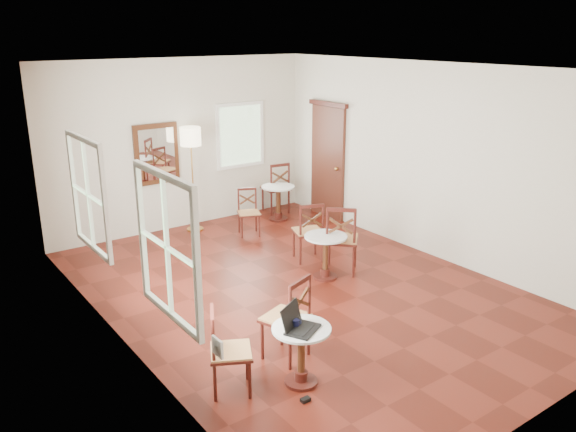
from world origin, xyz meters
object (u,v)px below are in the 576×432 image
Objects in this scene: chair_back_b at (249,212)px; mouse at (292,325)px; chair_mid_b at (341,239)px; cafe_table_mid at (325,252)px; chair_back_a at (276,188)px; chair_near_b at (228,351)px; floor_lamp at (191,144)px; cafe_table_near at (301,349)px; laptop at (298,324)px; water_glass at (299,320)px; navy_mug at (296,324)px; cafe_table_back at (278,199)px; power_adapter at (305,400)px; chair_near_a at (288,318)px; chair_mid_a at (309,231)px.

chair_back_b reaches higher than mouse.
chair_mid_b is at bearing -62.52° from chair_back_b.
cafe_table_mid is 3.28m from chair_back_a.
floor_lamp is (2.01, 4.61, 1.13)m from chair_near_b.
cafe_table_near is 0.31m from laptop.
cafe_table_near is 5.98× the size of mouse.
floor_lamp is (-0.86, 2.99, 1.05)m from chair_mid_b.
cafe_table_mid is at bearing 44.36° from water_glass.
navy_mug is at bearing -135.97° from cafe_table_mid.
chair_back_a is 9.53× the size of navy_mug.
navy_mug reaches higher than cafe_table_near.
chair_near_b reaches higher than mouse.
cafe_table_back is 6.81× the size of power_adapter.
floor_lamp is at bearing 73.76° from power_adapter.
chair_mid_b is at bearing 40.09° from navy_mug.
cafe_table_back is 4.90m from chair_near_a.
chair_back_b is at bearing -7.02° from chair_near_b.
chair_near_b is 8.36× the size of navy_mug.
chair_near_a is (0.18, 0.47, 0.09)m from cafe_table_near.
cafe_table_back is 6.23× the size of mouse.
cafe_table_back is at bearing -143.39° from chair_near_a.
floor_lamp is 5.21m from laptop.
chair_mid_b reaches higher than power_adapter.
cafe_table_near is at bearing -88.25° from chair_near_b.
chair_back_b is at bearing -39.38° from chair_mid_b.
water_glass is at bearing 21.57° from laptop.
cafe_table_near is at bearing 50.17° from chair_near_a.
cafe_table_near is 0.65× the size of chair_near_a.
chair_mid_a is (2.12, 2.59, 0.08)m from cafe_table_near.
chair_back_b is (-0.89, -0.38, -0.00)m from cafe_table_back.
chair_near_b reaches higher than chair_back_b.
cafe_table_near is 5.39m from cafe_table_back.
cafe_table_mid reaches higher than power_adapter.
chair_mid_b is at bearing 118.24° from chair_mid_a.
floor_lamp is 5.14m from mouse.
cafe_table_mid is 0.80× the size of chair_back_b.
cafe_table_back is 5.52m from chair_near_b.
laptop is 0.05m from navy_mug.
cafe_table_mid is 6.16× the size of mouse.
chair_back_a is (1.03, 2.34, 0.03)m from chair_mid_a.
chair_mid_b is 2.94m from mouse.
chair_mid_b reaches higher than cafe_table_near.
power_adapter is (-0.33, -0.75, -0.46)m from chair_near_a.
power_adapter is (-0.11, -0.27, -0.67)m from laptop.
chair_near_a is 4.12m from chair_back_b.
chair_near_a is 2.18× the size of laptop.
chair_mid_a is 1.57m from chair_back_b.
power_adapter is at bearing -106.24° from floor_lamp.
chair_mid_b reaches higher than laptop.
power_adapter is at bearing -139.30° from laptop.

